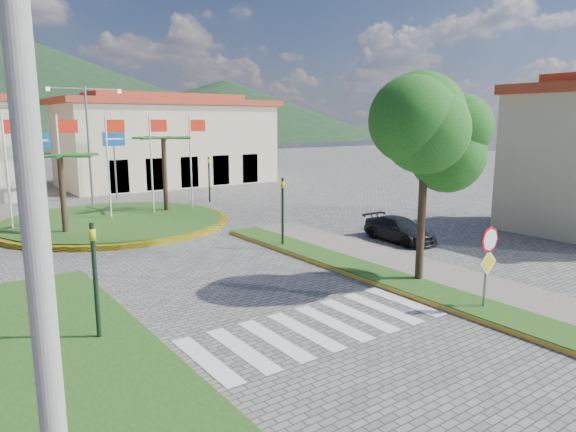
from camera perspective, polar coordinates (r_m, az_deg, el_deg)
ground at (r=12.16m, az=15.58°, el=-17.83°), size 160.00×160.00×0.00m
sidewalk_right at (r=17.76m, az=22.84°, el=-8.77°), size 4.00×28.00×0.15m
verge_right at (r=16.79m, az=20.66°, el=-9.68°), size 1.60×28.00×0.18m
median_left at (r=13.88m, az=-24.93°, el=-14.34°), size 5.00×14.00×0.18m
crosswalk at (r=14.70m, az=3.10°, el=-12.26°), size 8.00×3.00×0.01m
roundabout_island at (r=30.29m, az=-18.73°, el=-0.52°), size 12.70×12.70×6.00m
stop_sign at (r=16.36m, az=21.35°, el=-4.01°), size 0.80×0.11×2.65m
deciduous_tree at (r=18.17m, az=15.03°, el=8.54°), size 3.60×3.60×6.80m
utility_pole at (r=6.72m, az=-26.31°, el=-0.89°), size 0.32×0.32×9.00m
traffic_light_left at (r=13.97m, az=-20.67°, el=-5.77°), size 0.15×0.18×3.20m
traffic_light_right at (r=22.96m, az=-0.60°, el=1.14°), size 0.15×0.18×3.20m
traffic_light_far at (r=36.68m, az=-8.76°, el=4.56°), size 0.18×0.15×3.20m
direction_sign_west at (r=38.13m, az=-25.96°, el=6.25°), size 1.60×0.14×5.20m
direction_sign_east at (r=39.29m, az=-18.74°, el=6.85°), size 1.60×0.14×5.20m
street_lamp_centre at (r=37.77m, az=-21.30°, el=8.03°), size 4.80×0.16×8.00m
building_right at (r=48.27m, az=-13.25°, el=8.16°), size 19.08×9.54×8.05m
hill_far_mid at (r=168.44m, az=-28.36°, el=12.51°), size 180.00×180.00×30.00m
hill_far_east at (r=161.89m, az=-6.83°, el=11.67°), size 120.00×120.00×18.00m
car_dark_b at (r=46.60m, az=-14.98°, el=3.94°), size 3.91×2.00×1.23m
car_side_right at (r=25.11m, az=12.29°, el=-1.47°), size 1.82×4.03×1.14m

